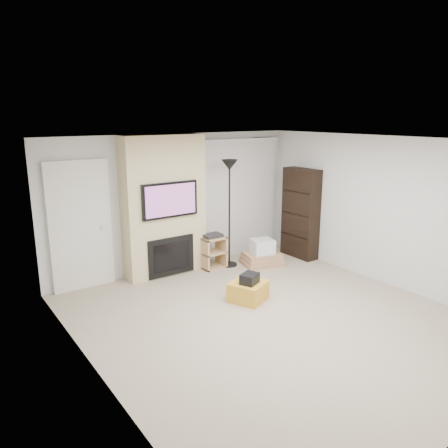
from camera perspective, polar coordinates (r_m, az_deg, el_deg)
floor at (r=6.41m, az=6.35°, el=-12.21°), size 5.00×5.50×0.00m
ceiling at (r=5.75m, az=7.03°, el=10.70°), size 5.00×5.50×0.00m
wall_back at (r=8.16m, az=-6.30°, el=2.86°), size 5.00×0.00×2.50m
wall_left at (r=4.74m, az=-16.63°, el=-6.01°), size 0.00×5.50×2.50m
wall_right at (r=7.81m, az=20.49°, el=1.54°), size 0.00×5.50×2.50m
hvac_vent at (r=6.62m, az=4.92°, el=11.17°), size 0.35×0.18×0.01m
ottoman at (r=6.90m, az=3.15°, el=-8.77°), size 0.66×0.66×0.30m
black_bag at (r=6.77m, az=3.36°, el=-7.13°), size 0.34×0.31×0.16m
fireplace_wall at (r=7.81m, az=-7.79°, el=2.22°), size 1.50×0.47×2.50m
entry_door at (r=7.48m, az=-18.24°, el=-0.34°), size 1.02×0.11×2.14m
vertical_blinds at (r=8.86m, az=1.81°, el=4.00°), size 1.98×0.10×2.37m
floor_lamp at (r=8.07m, az=0.71°, el=5.35°), size 0.30×0.30×2.03m
av_stand at (r=8.25m, az=-1.52°, el=-3.41°), size 0.45×0.38×0.66m
box_stack at (r=8.50m, az=4.99°, el=-4.03°), size 0.86×0.73×0.50m
bookshelf at (r=8.91m, az=9.97°, el=1.39°), size 0.30×0.80×1.80m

